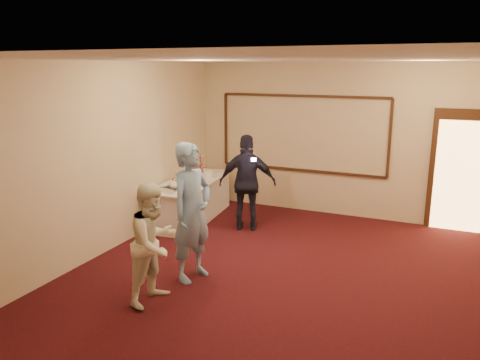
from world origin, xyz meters
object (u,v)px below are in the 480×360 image
at_px(pavlova_tray, 178,186).
at_px(cupcake_stand, 200,165).
at_px(buffet_table, 192,200).
at_px(plate_stack_b, 208,174).
at_px(plate_stack_a, 189,177).
at_px(woman, 154,243).
at_px(tart, 189,183).
at_px(man, 192,212).
at_px(guest, 247,183).

distance_m(pavlova_tray, cupcake_stand, 1.58).
distance_m(buffet_table, plate_stack_b, 0.60).
xyz_separation_m(plate_stack_a, woman, (1.25, -3.06, -0.08)).
xyz_separation_m(tart, woman, (1.10, -2.78, -0.02)).
height_order(cupcake_stand, man, man).
height_order(buffet_table, plate_stack_a, plate_stack_a).
bearing_deg(woman, plate_stack_a, 29.11).
bearing_deg(woman, tart, 28.47).
xyz_separation_m(buffet_table, plate_stack_a, (-0.04, 0.00, 0.46)).
bearing_deg(plate_stack_b, cupcake_stand, 132.37).
bearing_deg(guest, tart, -10.46).
bearing_deg(plate_stack_b, buffet_table, -119.85).
bearing_deg(cupcake_stand, plate_stack_b, -47.63).
height_order(man, woman, man).
bearing_deg(cupcake_stand, buffet_table, -73.46).
distance_m(buffet_table, woman, 3.31).
relative_size(pavlova_tray, cupcake_stand, 1.60).
distance_m(tart, guest, 1.13).
bearing_deg(plate_stack_b, woman, -73.21).
bearing_deg(pavlova_tray, buffet_table, 101.46).
distance_m(buffet_table, pavlova_tray, 0.88).
distance_m(tart, woman, 2.99).
bearing_deg(plate_stack_a, pavlova_tray, -75.53).
relative_size(cupcake_stand, woman, 0.25).
relative_size(pavlova_tray, plate_stack_a, 3.36).
bearing_deg(buffet_table, cupcake_stand, 106.54).
bearing_deg(tart, buffet_table, 111.52).
relative_size(plate_stack_a, man, 0.10).
xyz_separation_m(plate_stack_a, tart, (0.15, -0.28, -0.05)).
bearing_deg(guest, cupcake_stand, -51.07).
xyz_separation_m(buffet_table, woman, (1.21, -3.06, 0.38)).
xyz_separation_m(buffet_table, plate_stack_b, (0.19, 0.33, 0.47)).
relative_size(buffet_table, pavlova_tray, 3.78).
bearing_deg(woman, guest, 6.65).
bearing_deg(guest, buffet_table, -24.16).
distance_m(tart, man, 2.36).
bearing_deg(cupcake_stand, pavlova_tray, -75.86).
distance_m(pavlova_tray, man, 1.95).
bearing_deg(man, pavlova_tray, 49.30).
height_order(plate_stack_b, man, man).
bearing_deg(cupcake_stand, tart, -72.15).
bearing_deg(man, buffet_table, 42.33).
distance_m(buffet_table, plate_stack_a, 0.46).
xyz_separation_m(pavlova_tray, guest, (1.07, 0.63, 0.02)).
bearing_deg(plate_stack_b, tart, -97.58).
relative_size(pavlova_tray, tart, 2.41).
bearing_deg(cupcake_stand, guest, -31.77).
bearing_deg(plate_stack_b, man, -66.66).
xyz_separation_m(buffet_table, guest, (1.22, -0.10, 0.49)).
bearing_deg(pavlova_tray, guest, 30.29).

